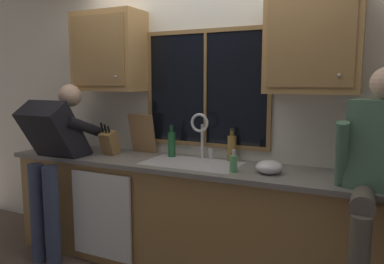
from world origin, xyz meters
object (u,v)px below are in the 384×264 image
object	(u,v)px
cutting_board	(142,134)
bottle_green_glass	(232,148)
knife_block	(110,143)
person_sitting_on_counter	(382,164)
bottle_tall_clear	(172,144)
person_standing	(54,153)
mixing_bowl	(269,167)
soap_dispenser	(234,163)

from	to	relation	value
cutting_board	bottle_green_glass	xyz separation A→B (m)	(0.88, 0.01, -0.07)
knife_block	bottle_green_glass	size ratio (longest dim) A/B	1.15
person_sitting_on_counter	bottle_tall_clear	bearing A→B (deg)	165.35
bottle_green_glass	bottle_tall_clear	distance (m)	0.55
person_sitting_on_counter	person_standing	bearing A→B (deg)	-178.98
person_sitting_on_counter	knife_block	distance (m)	2.25
person_standing	mixing_bowl	distance (m)	1.88
person_standing	bottle_tall_clear	bearing A→B (deg)	27.62
person_standing	cutting_board	size ratio (longest dim) A/B	4.19
person_sitting_on_counter	bottle_tall_clear	distance (m)	1.72
soap_dispenser	bottle_tall_clear	bearing A→B (deg)	156.53
cutting_board	mixing_bowl	size ratio (longest dim) A/B	1.86
person_sitting_on_counter	bottle_tall_clear	size ratio (longest dim) A/B	4.39
person_standing	bottle_tall_clear	distance (m)	1.04
knife_block	soap_dispenser	world-z (taller)	knife_block
person_sitting_on_counter	bottle_green_glass	distance (m)	1.23
mixing_bowl	bottle_tall_clear	world-z (taller)	bottle_tall_clear
person_sitting_on_counter	cutting_board	world-z (taller)	person_sitting_on_counter
person_standing	knife_block	size ratio (longest dim) A/B	4.87
person_sitting_on_counter	bottle_green_glass	bearing A→B (deg)	156.15
person_standing	bottle_green_glass	size ratio (longest dim) A/B	5.61
person_standing	knife_block	bearing A→B (deg)	41.31
person_sitting_on_counter	bottle_green_glass	world-z (taller)	person_sitting_on_counter
soap_dispenser	cutting_board	bearing A→B (deg)	161.45
person_sitting_on_counter	bottle_tall_clear	world-z (taller)	person_sitting_on_counter
mixing_bowl	person_standing	bearing A→B (deg)	-172.04
soap_dispenser	knife_block	bearing A→B (deg)	173.88
soap_dispenser	person_standing	bearing A→B (deg)	-173.51
bottle_tall_clear	person_standing	bearing A→B (deg)	-152.38
person_standing	knife_block	world-z (taller)	person_standing
person_standing	person_sitting_on_counter	size ratio (longest dim) A/B	1.24
person_sitting_on_counter	soap_dispenser	bearing A→B (deg)	172.03
bottle_green_glass	bottle_tall_clear	xyz separation A→B (m)	(-0.55, -0.06, 0.00)
person_sitting_on_counter	soap_dispenser	xyz separation A→B (m)	(-0.98, 0.14, -0.12)
person_sitting_on_counter	soap_dispenser	distance (m)	1.00
mixing_bowl	cutting_board	bearing A→B (deg)	168.13
knife_block	bottle_tall_clear	distance (m)	0.58
cutting_board	bottle_green_glass	size ratio (longest dim) A/B	1.34
person_sitting_on_counter	knife_block	size ratio (longest dim) A/B	3.92
person_standing	person_sitting_on_counter	bearing A→B (deg)	1.02
person_sitting_on_counter	knife_block	bearing A→B (deg)	173.07
bottle_green_glass	bottle_tall_clear	world-z (taller)	bottle_tall_clear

